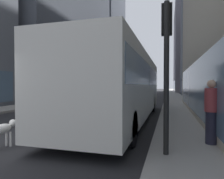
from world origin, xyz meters
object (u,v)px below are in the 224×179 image
car_black_suv (115,93)px  dalmatian_dog (4,129)px  box_truck (123,85)px  pedestrian_with_handbag (212,111)px  car_grey_wagon (62,100)px  traffic_light_near (167,52)px  transit_bus (123,84)px  car_white_van (144,91)px

car_black_suv → dalmatian_dog: bearing=-84.3°
box_truck → pedestrian_with_handbag: box_truck is taller
car_grey_wagon → dalmatian_dog: 6.57m
car_black_suv → traffic_light_near: traffic_light_near is taller
car_grey_wagon → dalmatian_dog: car_grey_wagon is taller
car_grey_wagon → pedestrian_with_handbag: 8.75m
car_black_suv → transit_bus: bearing=-73.5°
car_white_van → transit_bus: bearing=-85.9°
pedestrian_with_handbag → traffic_light_near: bearing=-137.1°
dalmatian_dog → traffic_light_near: bearing=4.2°
box_truck → car_grey_wagon: bearing=-86.1°
car_white_van → dalmatian_dog: car_white_van is taller
transit_bus → car_white_van: transit_bus is taller
car_grey_wagon → car_white_van: same height
car_grey_wagon → box_truck: (-1.60, 23.53, 0.84)m
car_white_van → pedestrian_with_handbag: size_ratio=2.37×
transit_bus → traffic_light_near: 5.37m
car_grey_wagon → traffic_light_near: (6.10, -5.98, 1.61)m
car_white_van → box_truck: 4.65m
car_black_suv → car_grey_wagon: same height
car_white_van → traffic_light_near: 27.59m
dalmatian_dog → box_truck: bearing=96.6°
dalmatian_dog → traffic_light_near: traffic_light_near is taller
box_truck → dalmatian_dog: size_ratio=7.79×
car_white_van → dalmatian_dog: bearing=-91.1°
car_black_suv → car_white_van: bearing=74.9°
car_black_suv → traffic_light_near: bearing=-71.7°
box_truck → traffic_light_near: traffic_light_near is taller
car_grey_wagon → car_white_van: 21.45m
box_truck → traffic_light_near: 30.51m
car_black_suv → dalmatian_dog: car_black_suv is taller
car_white_van → dalmatian_dog: 27.61m
transit_bus → traffic_light_near: bearing=-66.8°
car_grey_wagon → car_black_suv: bearing=90.0°
pedestrian_with_handbag → box_truck: bearing=107.3°
box_truck → dalmatian_dog: (3.47, -29.82, -1.15)m
transit_bus → car_white_van: size_ratio=2.88×
dalmatian_dog → car_white_van: bearing=88.9°
transit_bus → traffic_light_near: traffic_light_near is taller
traffic_light_near → box_truck: bearing=104.6°
transit_bus → dalmatian_dog: bearing=-112.3°
car_grey_wagon → car_white_van: (2.40, 21.31, -0.00)m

